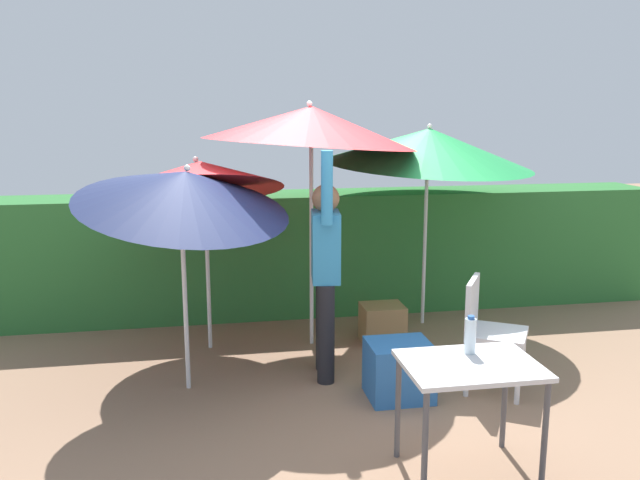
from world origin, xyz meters
TOP-DOWN VIEW (x-y plane):
  - ground_plane at (0.00, 0.00)m, footprint 24.00×24.00m
  - hedge_row at (0.00, 1.88)m, footprint 8.00×0.70m
  - umbrella_rainbow at (-0.97, 0.86)m, footprint 1.48×1.49m
  - umbrella_orange at (0.01, 0.82)m, footprint 1.94×1.93m
  - umbrella_yellow at (1.24, 1.21)m, footprint 2.07×2.07m
  - umbrella_navy at (-1.09, 0.00)m, footprint 1.69×1.65m
  - person_vendor at (-0.00, 0.04)m, footprint 0.26×0.56m
  - chair_plastic at (1.20, -0.45)m, footprint 0.60×0.60m
  - cooler_box at (0.48, -0.47)m, footprint 0.48×0.42m
  - crate_cardboard at (0.67, 0.72)m, footprint 0.39×0.33m
  - folding_table at (0.57, -1.58)m, footprint 0.80×0.60m
  - bottle_water at (0.63, -1.43)m, footprint 0.07×0.07m

SIDE VIEW (x-z plane):
  - ground_plane at x=0.00m, z-range 0.00..0.00m
  - crate_cardboard at x=0.67m, z-range 0.00..0.37m
  - cooler_box at x=0.48m, z-range 0.00..0.44m
  - chair_plastic at x=1.20m, z-range 0.07..0.96m
  - folding_table at x=0.57m, z-range 0.27..0.99m
  - hedge_row at x=0.00m, z-range 0.00..1.29m
  - bottle_water at x=0.63m, z-range 0.71..0.95m
  - person_vendor at x=0.00m, z-range -0.01..1.87m
  - umbrella_navy at x=-1.09m, z-range 0.60..2.57m
  - umbrella_rainbow at x=-0.97m, z-range 0.63..2.57m
  - umbrella_yellow at x=1.24m, z-range 0.77..2.85m
  - umbrella_orange at x=0.01m, z-range 0.89..3.18m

